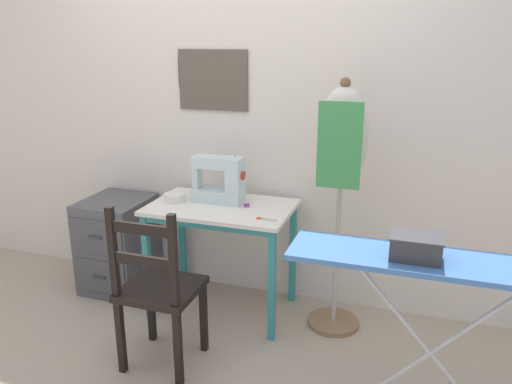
# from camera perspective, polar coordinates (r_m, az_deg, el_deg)

# --- Properties ---
(ground_plane) EXTENTS (14.00, 14.00, 0.00)m
(ground_plane) POSITION_cam_1_polar(r_m,az_deg,el_deg) (3.24, -5.72, -15.45)
(ground_plane) COLOR tan
(wall_back) EXTENTS (10.00, 0.07, 2.55)m
(wall_back) POSITION_cam_1_polar(r_m,az_deg,el_deg) (3.36, -1.92, 9.18)
(wall_back) COLOR silver
(wall_back) RESTS_ON ground_plane
(sewing_table) EXTENTS (0.90, 0.57, 0.73)m
(sewing_table) POSITION_cam_1_polar(r_m,az_deg,el_deg) (3.18, -4.06, -3.37)
(sewing_table) COLOR silver
(sewing_table) RESTS_ON ground_plane
(sewing_machine) EXTENTS (0.34, 0.16, 0.32)m
(sewing_machine) POSITION_cam_1_polar(r_m,az_deg,el_deg) (3.19, -4.01, 1.28)
(sewing_machine) COLOR silver
(sewing_machine) RESTS_ON sewing_table
(fabric_bowl) EXTENTS (0.14, 0.14, 0.05)m
(fabric_bowl) POSITION_cam_1_polar(r_m,az_deg,el_deg) (3.26, -9.28, -0.61)
(fabric_bowl) COLOR silver
(fabric_bowl) RESTS_ON sewing_table
(scissors) EXTENTS (0.13, 0.05, 0.01)m
(scissors) POSITION_cam_1_polar(r_m,az_deg,el_deg) (2.91, 0.80, -3.10)
(scissors) COLOR silver
(scissors) RESTS_ON sewing_table
(thread_spool_near_machine) EXTENTS (0.04, 0.04, 0.03)m
(thread_spool_near_machine) POSITION_cam_1_polar(r_m,az_deg,el_deg) (3.12, -1.10, -1.42)
(thread_spool_near_machine) COLOR purple
(thread_spool_near_machine) RESTS_ON sewing_table
(wooden_chair) EXTENTS (0.40, 0.38, 0.95)m
(wooden_chair) POSITION_cam_1_polar(r_m,az_deg,el_deg) (2.76, -11.10, -11.00)
(wooden_chair) COLOR black
(wooden_chair) RESTS_ON ground_plane
(filing_cabinet) EXTENTS (0.43, 0.50, 0.66)m
(filing_cabinet) POSITION_cam_1_polar(r_m,az_deg,el_deg) (3.73, -15.47, -5.72)
(filing_cabinet) COLOR #4C4C51
(filing_cabinet) RESTS_ON ground_plane
(dress_form) EXTENTS (0.32, 0.32, 1.54)m
(dress_form) POSITION_cam_1_polar(r_m,az_deg,el_deg) (2.90, 9.76, 4.15)
(dress_form) COLOR #846647
(dress_form) RESTS_ON ground_plane
(ironing_board) EXTENTS (1.26, 0.31, 0.87)m
(ironing_board) POSITION_cam_1_polar(r_m,az_deg,el_deg) (2.23, 20.27, -8.50)
(ironing_board) COLOR #3D6BAD
(ironing_board) RESTS_ON ground_plane
(storage_box) EXTENTS (0.21, 0.16, 0.10)m
(storage_box) POSITION_cam_1_polar(r_m,az_deg,el_deg) (2.17, 17.80, -5.96)
(storage_box) COLOR #333338
(storage_box) RESTS_ON ironing_board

